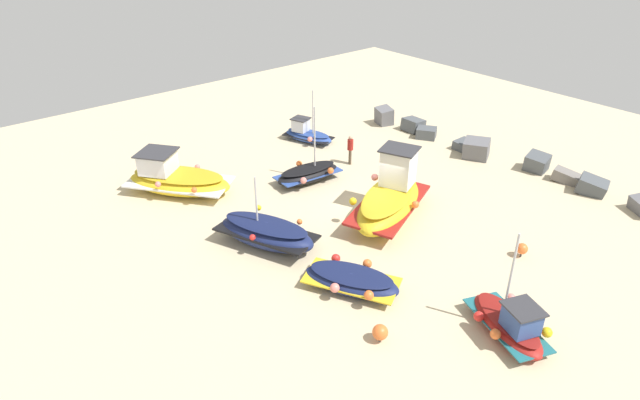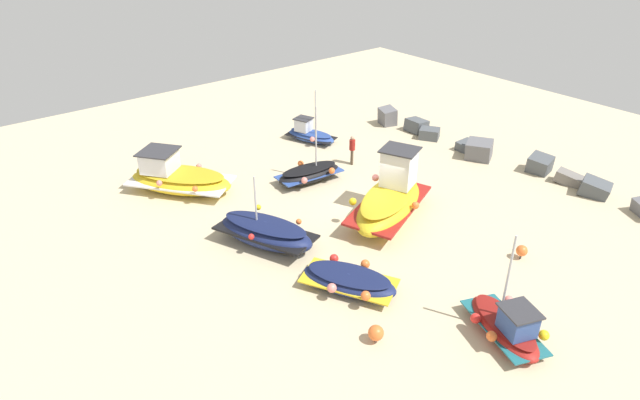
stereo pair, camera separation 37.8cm
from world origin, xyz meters
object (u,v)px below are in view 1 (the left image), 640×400
fishing_boat_3 (390,199)px  mooring_buoy_0 (522,249)px  fishing_boat_4 (351,280)px  fishing_boat_2 (266,233)px  fishing_boat_5 (308,174)px  fishing_boat_1 (176,179)px  person_walking (350,148)px  fishing_boat_0 (510,323)px  fishing_boat_6 (307,134)px  mooring_buoy_1 (380,332)px

fishing_boat_3 → mooring_buoy_0: size_ratio=9.59×
fishing_boat_4 → mooring_buoy_0: bearing=39.4°
fishing_boat_2 → fishing_boat_3: size_ratio=0.81×
fishing_boat_2 → mooring_buoy_0: bearing=23.0°
fishing_boat_4 → fishing_boat_5: (-7.90, 4.36, 0.04)m
fishing_boat_1 → fishing_boat_4: (11.23, 1.28, -0.29)m
fishing_boat_4 → fishing_boat_3: bearing=92.1°
fishing_boat_1 → person_walking: (3.13, 8.74, 0.25)m
fishing_boat_0 → fishing_boat_6: bearing=-176.4°
fishing_boat_2 → mooring_buoy_1: size_ratio=7.43×
fishing_boat_6 → person_walking: fishing_boat_6 is taller
fishing_boat_0 → fishing_boat_3: fishing_boat_0 is taller
fishing_boat_3 → mooring_buoy_1: (5.38, -6.10, -0.55)m
fishing_boat_5 → person_walking: 3.15m
mooring_buoy_1 → fishing_boat_2: bearing=176.0°
fishing_boat_1 → fishing_boat_5: bearing=-157.2°
fishing_boat_0 → fishing_boat_6: (-17.29, 5.39, -0.06)m
fishing_boat_5 → fishing_boat_0: bearing=87.0°
fishing_boat_5 → fishing_boat_2: bearing=40.3°
mooring_buoy_0 → fishing_boat_4: bearing=-113.4°
fishing_boat_1 → fishing_boat_4: size_ratio=1.40×
fishing_boat_6 → person_walking: 4.07m
person_walking → mooring_buoy_0: 11.04m
fishing_boat_5 → mooring_buoy_1: fishing_boat_5 is taller
person_walking → mooring_buoy_1: person_walking is taller
fishing_boat_2 → mooring_buoy_0: (7.36, 7.36, -0.21)m
fishing_boat_1 → person_walking: 9.29m
fishing_boat_0 → mooring_buoy_1: 4.30m
fishing_boat_0 → fishing_boat_2: (-9.61, -2.98, 0.09)m
fishing_boat_5 → person_walking: (-0.20, 3.10, 0.50)m
fishing_boat_0 → person_walking: 14.22m
fishing_boat_1 → fishing_boat_5: fishing_boat_5 is taller
fishing_boat_1 → person_walking: size_ratio=3.35×
mooring_buoy_0 → fishing_boat_0: bearing=-62.8°
fishing_boat_4 → mooring_buoy_0: 7.30m
fishing_boat_1 → mooring_buoy_0: size_ratio=9.03×
person_walking → mooring_buoy_1: bearing=87.0°
mooring_buoy_0 → person_walking: bearing=176.0°
fishing_boat_0 → mooring_buoy_1: size_ratio=5.89×
fishing_boat_5 → person_walking: size_ratio=2.41×
fishing_boat_2 → fishing_boat_4: 4.52m
mooring_buoy_0 → fishing_boat_1: bearing=-150.6°
fishing_boat_2 → mooring_buoy_1: bearing=-26.0°
fishing_boat_0 → mooring_buoy_1: (-2.53, -3.48, -0.12)m
fishing_boat_3 → fishing_boat_4: size_ratio=1.49×
fishing_boat_2 → mooring_buoy_0: size_ratio=7.80×
fishing_boat_6 → mooring_buoy_1: fishing_boat_6 is taller
fishing_boat_1 → person_walking: fishing_boat_1 is taller
fishing_boat_3 → person_walking: fishing_boat_3 is taller
fishing_boat_5 → fishing_boat_4: bearing=67.0°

